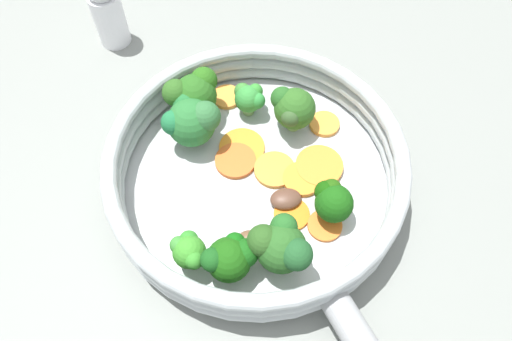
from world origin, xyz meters
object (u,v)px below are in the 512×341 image
Objects in this scene: carrot_slice_4 at (325,225)px; salt_shaker at (107,11)px; carrot_slice_8 at (235,161)px; broccoli_floret_4 at (194,93)px; carrot_slice_0 at (275,170)px; broccoli_floret_3 at (281,246)px; broccoli_floret_2 at (249,98)px; mushroom_piece_1 at (249,239)px; broccoli_floret_1 at (332,201)px; carrot_slice_5 at (302,179)px; carrot_slice_3 at (319,166)px; carrot_slice_7 at (292,214)px; broccoli_floret_6 at (293,108)px; carrot_slice_1 at (227,97)px; carrot_slice_2 at (324,124)px; broccoli_floret_5 at (189,251)px; carrot_slice_6 at (242,148)px; broccoli_floret_0 at (231,258)px; broccoli_floret_7 at (192,120)px; skillet at (256,182)px; mushroom_piece_0 at (284,200)px.

salt_shaker reaches higher than carrot_slice_4.
carrot_slice_8 is 0.08m from broccoli_floret_4.
broccoli_floret_4 is (0.11, 0.00, 0.03)m from carrot_slice_0.
broccoli_floret_4 is (0.17, -0.06, 0.00)m from broccoli_floret_3.
broccoli_floret_2 is 0.15m from mushroom_piece_1.
salt_shaker is (0.34, -0.03, 0.03)m from carrot_slice_4.
broccoli_floret_1 is 1.94× the size of mushroom_piece_1.
broccoli_floret_1 is at bearing 166.92° from carrot_slice_5.
carrot_slice_7 is at bearing 103.67° from carrot_slice_3.
broccoli_floret_3 reaches higher than broccoli_floret_6.
salt_shaker is at bearing 3.47° from carrot_slice_3.
carrot_slice_2 is at bearing -156.58° from carrot_slice_1.
salt_shaker is (0.17, 0.02, 0.03)m from carrot_slice_1.
carrot_slice_0 and carrot_slice_8 have the same top height.
carrot_slice_4 is 0.13m from broccoli_floret_5.
carrot_slice_0 is 0.04m from carrot_slice_6.
broccoli_floret_4 reaches higher than carrot_slice_3.
broccoli_floret_0 is 0.92× the size of broccoli_floret_6.
carrot_slice_7 is 0.60× the size of broccoli_floret_7.
carrot_slice_8 is 1.07× the size of broccoli_floret_5.
broccoli_floret_5 is (-0.01, 0.20, 0.02)m from carrot_slice_2.
carrot_slice_7 is at bearing 150.96° from broccoli_floret_2.
skillet is at bearing -179.86° from carrot_slice_8.
carrot_slice_1 is 0.62× the size of broccoli_floret_6.
skillet is 8.98× the size of mushroom_piece_0.
broccoli_floret_2 is (0.07, -0.04, 0.02)m from carrot_slice_0.
salt_shaker reaches higher than broccoli_floret_5.
carrot_slice_4 is at bearing -177.07° from carrot_slice_8.
skillet is 4.77× the size of broccoli_floret_7.
carrot_slice_1 is 0.04m from broccoli_floret_2.
skillet is 0.05m from carrot_slice_7.
skillet is 0.08m from carrot_slice_4.
broccoli_floret_2 is at bearing -30.31° from mushroom_piece_0.
broccoli_floret_7 reaches higher than broccoli_floret_1.
salt_shaker is (0.23, -0.03, 0.03)m from carrot_slice_8.
salt_shaker reaches higher than carrot_slice_6.
broccoli_floret_1 is at bearing -170.00° from broccoli_floret_7.
carrot_slice_1 is 0.17m from broccoli_floret_1.
broccoli_floret_2 is at bearing 17.53° from broccoli_floret_6.
broccoli_floret_7 reaches higher than broccoli_floret_6.
mushroom_piece_0 is at bearing 149.69° from broccoli_floret_2.
broccoli_floret_0 reaches higher than mushroom_piece_0.
carrot_slice_1 is at bearing -38.52° from mushroom_piece_1.
broccoli_floret_2 is 1.23× the size of mushroom_piece_0.
carrot_slice_1 is 0.75× the size of broccoli_floret_1.
carrot_slice_1 is at bearing 13.92° from broccoli_floret_6.
broccoli_floret_3 is (-0.02, 0.04, 0.03)m from carrot_slice_7.
carrot_slice_2 is 0.14m from broccoli_floret_7.
broccoli_floret_5 is at bearing 63.69° from broccoli_floret_1.
broccoli_floret_7 is (0.09, 0.03, 0.03)m from carrot_slice_0.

